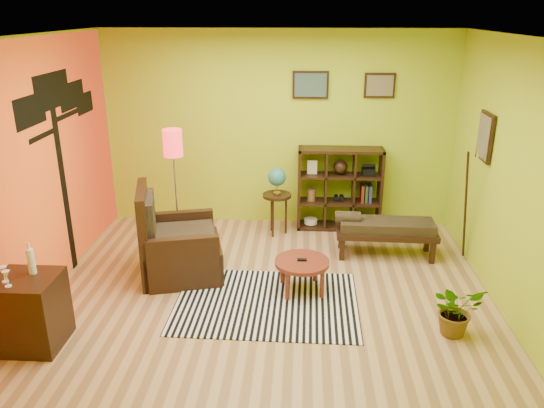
# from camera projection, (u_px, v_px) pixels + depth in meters

# --- Properties ---
(ground) EXTENTS (5.00, 5.00, 0.00)m
(ground) POSITION_uv_depth(u_px,v_px,m) (268.00, 295.00, 5.99)
(ground) COLOR tan
(ground) RESTS_ON ground
(room_shell) EXTENTS (5.04, 4.54, 2.82)m
(room_shell) POSITION_uv_depth(u_px,v_px,m) (259.00, 139.00, 5.39)
(room_shell) COLOR #ACCB20
(room_shell) RESTS_ON ground
(zebra_rug) EXTENTS (2.02, 1.48, 0.01)m
(zebra_rug) POSITION_uv_depth(u_px,v_px,m) (267.00, 302.00, 5.83)
(zebra_rug) COLOR white
(zebra_rug) RESTS_ON ground
(coffee_table) EXTENTS (0.62, 0.62, 0.40)m
(coffee_table) POSITION_uv_depth(u_px,v_px,m) (302.00, 265.00, 5.98)
(coffee_table) COLOR maroon
(coffee_table) RESTS_ON ground
(armchair) EXTENTS (1.11, 1.11, 1.12)m
(armchair) POSITION_uv_depth(u_px,v_px,m) (176.00, 249.00, 6.35)
(armchair) COLOR black
(armchair) RESTS_ON ground
(side_cabinet) EXTENTS (0.60, 0.55, 1.02)m
(side_cabinet) POSITION_uv_depth(u_px,v_px,m) (29.00, 311.00, 5.00)
(side_cabinet) COLOR black
(side_cabinet) RESTS_ON ground
(floor_lamp) EXTENTS (0.25, 0.25, 1.66)m
(floor_lamp) POSITION_uv_depth(u_px,v_px,m) (173.00, 155.00, 6.56)
(floor_lamp) COLOR silver
(floor_lamp) RESTS_ON ground
(globe_table) EXTENTS (0.40, 0.40, 0.98)m
(globe_table) POSITION_uv_depth(u_px,v_px,m) (277.00, 185.00, 7.37)
(globe_table) COLOR black
(globe_table) RESTS_ON ground
(cube_shelf) EXTENTS (1.20, 0.35, 1.20)m
(cube_shelf) POSITION_uv_depth(u_px,v_px,m) (340.00, 189.00, 7.63)
(cube_shelf) COLOR black
(cube_shelf) RESTS_ON ground
(bench) EXTENTS (1.31, 0.49, 0.60)m
(bench) POSITION_uv_depth(u_px,v_px,m) (384.00, 228.00, 6.83)
(bench) COLOR black
(bench) RESTS_ON ground
(potted_plant) EXTENTS (0.63, 0.66, 0.42)m
(potted_plant) POSITION_uv_depth(u_px,v_px,m) (455.00, 315.00, 5.22)
(potted_plant) COLOR #26661E
(potted_plant) RESTS_ON ground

